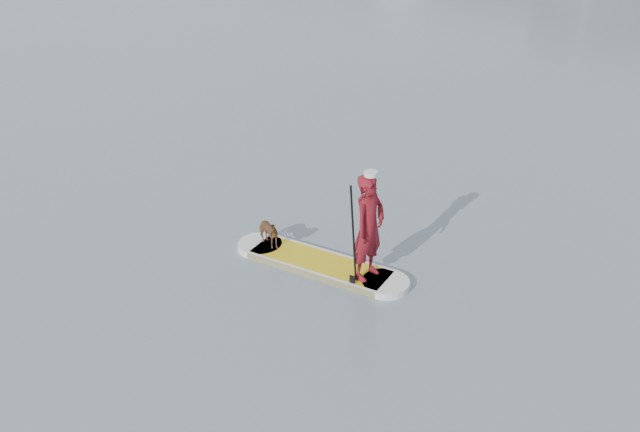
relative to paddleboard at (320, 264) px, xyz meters
The scene contains 6 objects.
ground 3.84m from the paddleboard, 41.43° to the right, with size 140.00×140.00×0.00m, color slate.
paddleboard is the anchor object (origin of this frame).
paddler 1.33m from the paddleboard, ahead, with size 0.67×0.44×1.83m, color maroon.
white_cap 2.13m from the paddleboard, ahead, with size 0.22×0.22×0.07m, color silver.
dog 1.14m from the paddleboard, behind, with size 0.29×0.64×0.54m, color #53321C.
paddle 1.13m from the paddleboard, 16.81° to the right, with size 0.10×0.30×2.00m.
Camera 1 is at (3.19, -5.99, 6.56)m, focal length 40.00 mm.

